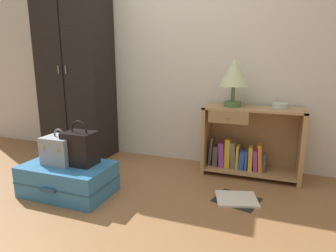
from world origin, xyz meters
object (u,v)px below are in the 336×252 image
object	(u,v)px
wardrobe	(76,69)
bowl	(280,106)
handbag	(80,148)
bookshelf	(248,143)
open_book_on_floor	(237,199)
bottle	(30,174)
table_lamp	(234,74)
suitcase_large	(68,179)
train_case	(60,150)

from	to	relation	value
wardrobe	bowl	size ratio (longest dim) A/B	14.38
handbag	bowl	bearing A→B (deg)	31.83
bookshelf	open_book_on_floor	distance (m)	0.71
bookshelf	bottle	distance (m)	2.17
table_lamp	bottle	size ratio (longest dim) A/B	2.67
handbag	bottle	world-z (taller)	handbag
wardrobe	suitcase_large	world-z (taller)	wardrobe
handbag	bottle	bearing A→B (deg)	177.28
suitcase_large	train_case	bearing A→B (deg)	170.97
table_lamp	train_case	bearing A→B (deg)	-143.42
wardrobe	handbag	size ratio (longest dim) A/B	5.46
wardrobe	train_case	xyz separation A→B (m)	(0.53, -0.96, -0.66)
bowl	open_book_on_floor	world-z (taller)	bowl
bottle	train_case	bearing A→B (deg)	-8.42
train_case	bowl	bearing A→B (deg)	29.95
wardrobe	table_lamp	size ratio (longest dim) A/B	4.43
table_lamp	bottle	world-z (taller)	table_lamp
wardrobe	open_book_on_floor	bearing A→B (deg)	-16.32
open_book_on_floor	wardrobe	bearing A→B (deg)	163.68
train_case	bottle	world-z (taller)	train_case
bottle	open_book_on_floor	world-z (taller)	bottle
table_lamp	suitcase_large	bearing A→B (deg)	-141.54
train_case	wardrobe	bearing A→B (deg)	118.85
suitcase_large	handbag	distance (m)	0.31
suitcase_large	bookshelf	bearing A→B (deg)	35.50
bowl	handbag	size ratio (longest dim) A/B	0.38
bottle	open_book_on_floor	bearing A→B (deg)	9.01
train_case	bottle	bearing A→B (deg)	171.58
suitcase_large	table_lamp	bearing A→B (deg)	38.46
wardrobe	table_lamp	world-z (taller)	wardrobe
train_case	bottle	xyz separation A→B (m)	(-0.44, 0.07, -0.31)
bowl	bottle	size ratio (longest dim) A/B	0.82
wardrobe	table_lamp	bearing A→B (deg)	0.78
bowl	suitcase_large	distance (m)	2.07
suitcase_large	wardrobe	bearing A→B (deg)	121.77
train_case	open_book_on_floor	world-z (taller)	train_case
bookshelf	train_case	distance (m)	1.80
bowl	handbag	distance (m)	1.89
handbag	bottle	size ratio (longest dim) A/B	2.17
table_lamp	bowl	xyz separation A→B (m)	(0.45, 0.04, -0.29)
handbag	open_book_on_floor	bearing A→B (deg)	14.51
table_lamp	bottle	bearing A→B (deg)	-152.58
wardrobe	train_case	size ratio (longest dim) A/B	6.81
bookshelf	train_case	world-z (taller)	bookshelf
bottle	handbag	bearing A→B (deg)	-2.72
bookshelf	handbag	distance (m)	1.63
wardrobe	open_book_on_floor	distance (m)	2.33
train_case	open_book_on_floor	size ratio (longest dim) A/B	0.75
bowl	train_case	distance (m)	2.07
wardrobe	open_book_on_floor	size ratio (longest dim) A/B	5.07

